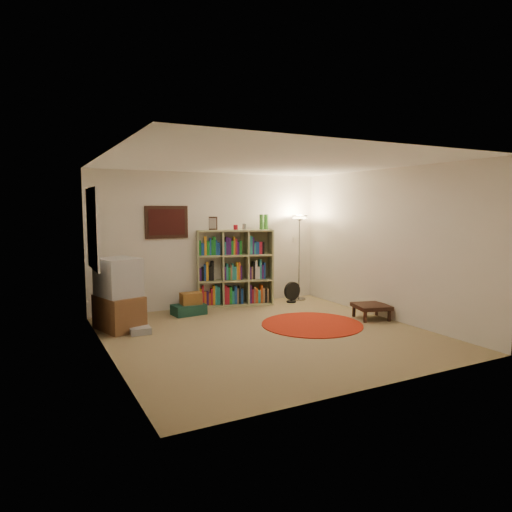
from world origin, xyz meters
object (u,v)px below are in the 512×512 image
(bookshelf, at_px, (234,269))
(floor_lamp, at_px, (299,230))
(side_table, at_px, (371,307))
(floor_fan, at_px, (292,292))
(suitcase, at_px, (189,309))
(tv_stand, at_px, (119,295))

(bookshelf, bearing_deg, floor_lamp, 8.41)
(side_table, bearing_deg, floor_fan, 105.27)
(bookshelf, xyz_separation_m, side_table, (1.57, -2.09, -0.49))
(floor_lamp, distance_m, side_table, 2.28)
(floor_lamp, bearing_deg, suitcase, -175.19)
(bookshelf, bearing_deg, tv_stand, -144.64)
(suitcase, bearing_deg, side_table, -38.84)
(floor_lamp, relative_size, tv_stand, 1.55)
(bookshelf, height_order, tv_stand, bookshelf)
(tv_stand, bearing_deg, floor_lamp, -6.95)
(floor_fan, distance_m, side_table, 1.81)
(floor_lamp, height_order, floor_fan, floor_lamp)
(floor_fan, bearing_deg, suitcase, 171.40)
(bookshelf, height_order, floor_lamp, bookshelf)
(floor_lamp, relative_size, suitcase, 2.92)
(floor_lamp, xyz_separation_m, suitcase, (-2.40, -0.20, -1.33))
(tv_stand, xyz_separation_m, suitcase, (1.26, 0.44, -0.44))
(floor_lamp, bearing_deg, tv_stand, -170.01)
(floor_fan, relative_size, tv_stand, 0.37)
(suitcase, height_order, side_table, side_table)
(floor_fan, bearing_deg, tv_stand, 178.52)
(floor_fan, relative_size, side_table, 0.63)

